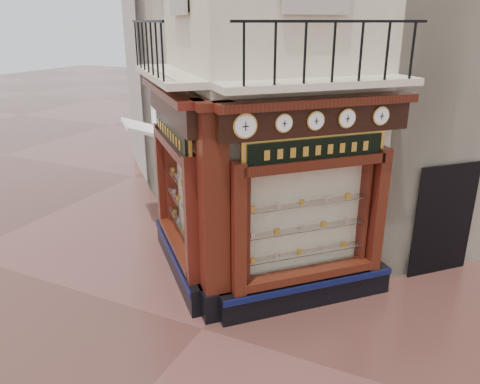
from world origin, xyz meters
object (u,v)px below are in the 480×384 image
Objects in this scene: awning at (147,219)px; signboard_left at (172,133)px; clock_b at (284,123)px; clock_e at (381,116)px; clock_a at (245,126)px; signboard_right at (316,149)px; corner_pilaster at (214,218)px; clock_d at (347,118)px; clock_c at (315,121)px.

awning is 4.43m from signboard_left.
clock_e is at bearing 0.00° from clock_b.
clock_a reaches higher than signboard_left.
clock_b is 0.93× the size of clock_e.
clock_b reaches higher than signboard_right.
clock_a is at bearing 180.00° from clock_b.
clock_a is (0.59, -0.01, 1.67)m from corner_pilaster.
clock_d is at bearing -10.83° from corner_pilaster.
clock_d is at bearing -152.85° from awning.
awning is at bearing 99.73° from clock_a.
clock_a is 0.21× the size of signboard_right.
clock_c is at bearing -137.99° from signboard_left.
corner_pilaster reaches higher than signboard_right.
clock_c is at bearing -133.77° from signboard_right.
clock_a is 6.51m from awning.
corner_pilaster is 12.92× the size of clock_b.
clock_d is at bearing 0.00° from clock_b.
clock_c is 0.54m from signboard_right.
clock_b is 0.57m from clock_c.
clock_e is at bearing -124.04° from signboard_left.
awning is at bearing 113.32° from signboard_right.
clock_e is (1.30, 1.30, -0.00)m from clock_b.
clock_a is at bearing -175.27° from signboard_right.
signboard_right is (-0.00, 0.15, -0.52)m from clock_c.
clock_a is 1.22× the size of clock_e.
clock_e is at bearing 0.00° from clock_a.
clock_b is at bearing -170.71° from signboard_right.
clock_e is (2.36, 1.75, 1.67)m from corner_pilaster.
signboard_left is at bearing -176.67° from awning.
clock_a reaches higher than clock_c.
signboard_left is at bearing 135.00° from signboard_right.
clock_d is 7.00m from awning.
signboard_left reaches higher than awning.
clock_b is at bearing -180.00° from clock_d.
clock_e reaches higher than signboard_left.
corner_pilaster is at bearing -169.75° from signboard_left.
clock_c is (1.46, 0.86, 1.67)m from corner_pilaster.
clock_c is 1.26m from clock_e.
clock_a is 0.29× the size of awning.
signboard_left is 2.92m from signboard_right.
clock_a is 1.44m from signboard_right.
clock_b is (0.47, 0.47, 0.00)m from clock_a.
clock_d reaches higher than clock_c.
clock_a is at bearing -161.45° from signboard_left.
clock_b is 0.93× the size of clock_d.
signboard_left is at bearing 145.96° from clock_e.
corner_pilaster reaches higher than clock_b.
clock_e is 0.17× the size of signboard_right.
corner_pilaster is 2.82m from clock_d.
clock_e reaches higher than awning.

